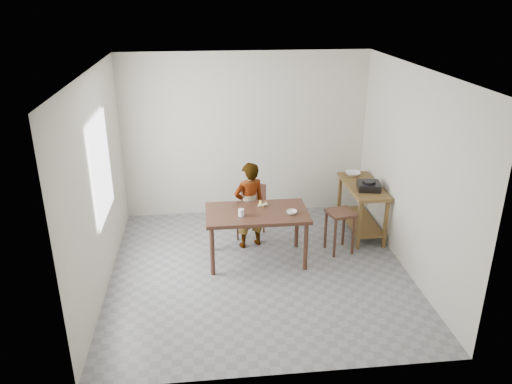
{
  "coord_description": "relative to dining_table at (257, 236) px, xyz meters",
  "views": [
    {
      "loc": [
        -0.7,
        -5.88,
        3.58
      ],
      "look_at": [
        0.0,
        0.4,
        1.0
      ],
      "focal_mm": 35.0,
      "sensor_mm": 36.0,
      "label": 1
    }
  ],
  "objects": [
    {
      "name": "floor",
      "position": [
        0.0,
        -0.3,
        -0.4
      ],
      "size": [
        4.0,
        4.0,
        0.04
      ],
      "primitive_type": "cube",
      "color": "slate",
      "rests_on": "ground"
    },
    {
      "name": "wall_left",
      "position": [
        -2.02,
        -0.3,
        0.98
      ],
      "size": [
        0.04,
        4.0,
        2.7
      ],
      "primitive_type": "cube",
      "color": "beige",
      "rests_on": "ground"
    },
    {
      "name": "child",
      "position": [
        -0.06,
        0.44,
        0.28
      ],
      "size": [
        0.56,
        0.46,
        1.31
      ],
      "primitive_type": "imported",
      "rotation": [
        0.0,
        0.0,
        3.49
      ],
      "color": "white",
      "rests_on": "floor"
    },
    {
      "name": "dining_table",
      "position": [
        0.0,
        0.0,
        0.0
      ],
      "size": [
        1.4,
        0.8,
        0.75
      ],
      "primitive_type": null,
      "color": "#43261B",
      "rests_on": "floor"
    },
    {
      "name": "stool",
      "position": [
        1.22,
        0.13,
        -0.06
      ],
      "size": [
        0.43,
        0.43,
        0.63
      ],
      "primitive_type": null,
      "rotation": [
        0.0,
        0.0,
        0.22
      ],
      "color": "#43261B",
      "rests_on": "floor"
    },
    {
      "name": "banana",
      "position": [
        0.1,
        0.17,
        0.4
      ],
      "size": [
        0.17,
        0.14,
        0.05
      ],
      "primitive_type": null,
      "rotation": [
        0.0,
        0.0,
        0.19
      ],
      "color": "yellow",
      "rests_on": "dining_table"
    },
    {
      "name": "gas_burner",
      "position": [
        1.74,
        0.51,
        0.48
      ],
      "size": [
        0.38,
        0.38,
        0.11
      ],
      "primitive_type": "cube",
      "rotation": [
        0.0,
        0.0,
        -0.18
      ],
      "color": "black",
      "rests_on": "prep_counter"
    },
    {
      "name": "window_pane",
      "position": [
        -1.97,
        -0.1,
        1.12
      ],
      "size": [
        0.02,
        1.1,
        1.3
      ],
      "primitive_type": "cube",
      "color": "white",
      "rests_on": "wall_left"
    },
    {
      "name": "wall_front",
      "position": [
        0.0,
        -2.32,
        0.98
      ],
      "size": [
        4.0,
        0.04,
        2.7
      ],
      "primitive_type": "cube",
      "color": "beige",
      "rests_on": "ground"
    },
    {
      "name": "prep_counter",
      "position": [
        1.72,
        0.7,
        0.03
      ],
      "size": [
        0.5,
        1.2,
        0.8
      ],
      "primitive_type": null,
      "color": "brown",
      "rests_on": "floor"
    },
    {
      "name": "small_bowl",
      "position": [
        0.46,
        -0.12,
        0.4
      ],
      "size": [
        0.16,
        0.16,
        0.05
      ],
      "primitive_type": "imported",
      "rotation": [
        0.0,
        0.0,
        0.1
      ],
      "color": "white",
      "rests_on": "dining_table"
    },
    {
      "name": "serving_bowl",
      "position": [
        1.67,
        1.12,
        0.46
      ],
      "size": [
        0.27,
        0.27,
        0.06
      ],
      "primitive_type": "imported",
      "rotation": [
        0.0,
        0.0,
        -0.14
      ],
      "color": "white",
      "rests_on": "prep_counter"
    },
    {
      "name": "dining_chair",
      "position": [
        -0.01,
        0.74,
        0.03
      ],
      "size": [
        0.5,
        0.5,
        0.81
      ],
      "primitive_type": null,
      "rotation": [
        0.0,
        0.0,
        -0.34
      ],
      "color": "#43261B",
      "rests_on": "floor"
    },
    {
      "name": "ceiling",
      "position": [
        0.0,
        -0.3,
        2.35
      ],
      "size": [
        4.0,
        4.0,
        0.04
      ],
      "primitive_type": "cube",
      "color": "white",
      "rests_on": "wall_back"
    },
    {
      "name": "glass_tumbler",
      "position": [
        -0.22,
        -0.12,
        0.42
      ],
      "size": [
        0.1,
        0.1,
        0.1
      ],
      "primitive_type": "cylinder",
      "rotation": [
        0.0,
        0.0,
        -0.35
      ],
      "color": "white",
      "rests_on": "dining_table"
    },
    {
      "name": "wall_right",
      "position": [
        2.02,
        -0.3,
        0.98
      ],
      "size": [
        0.04,
        4.0,
        2.7
      ],
      "primitive_type": "cube",
      "color": "beige",
      "rests_on": "ground"
    },
    {
      "name": "wall_back",
      "position": [
        0.0,
        1.72,
        0.98
      ],
      "size": [
        4.0,
        0.04,
        2.7
      ],
      "primitive_type": "cube",
      "color": "beige",
      "rests_on": "ground"
    }
  ]
}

